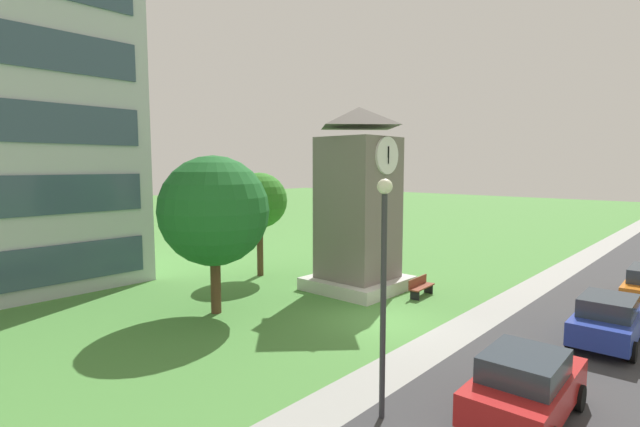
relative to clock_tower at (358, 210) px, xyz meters
The scene contains 10 objects.
ground_plane 6.37m from the clock_tower, 132.43° to the right, with size 160.00×160.00×0.00m, color #4C893D.
street_asphalt 12.03m from the clock_tower, 107.32° to the right, with size 120.00×7.20×0.01m, color #38383A.
kerb_strip 8.28m from the clock_tower, 117.67° to the right, with size 120.00×1.60×0.01m, color #9E9E99.
clock_tower is the anchor object (origin of this frame).
park_bench 4.68m from the clock_tower, 73.22° to the right, with size 1.83×0.61×0.88m.
street_lamp 12.04m from the clock_tower, 140.00° to the right, with size 0.36×0.36×5.81m.
tree_by_building 5.95m from the clock_tower, 103.09° to the left, with size 3.06×3.06×5.74m.
tree_streetside 7.30m from the clock_tower, 163.51° to the left, with size 4.50×4.50×6.53m.
parked_car_red 12.84m from the clock_tower, 123.99° to the right, with size 4.09×2.14×1.69m.
parked_car_blue 11.23m from the clock_tower, 90.35° to the right, with size 4.29×2.07×1.69m.
Camera 1 is at (-14.94, -10.16, 6.10)m, focal length 26.38 mm.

